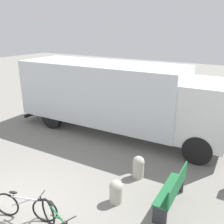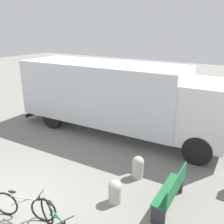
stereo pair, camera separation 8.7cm
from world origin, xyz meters
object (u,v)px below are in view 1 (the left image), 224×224
bicycle_far (58,223)px  bollard_near_bench (116,191)px  bicycle_middle (25,207)px  bollard_far_bench (138,166)px  delivery_truck (115,94)px  park_bench (173,190)px

bicycle_far → bollard_near_bench: (0.49, 1.65, -0.01)m
bicycle_middle → bollard_far_bench: bearing=43.7°
bollard_far_bench → delivery_truck: bearing=132.2°
bicycle_far → park_bench: bearing=70.3°
delivery_truck → bollard_near_bench: delivery_truck is taller
delivery_truck → bollard_far_bench: delivery_truck is taller
delivery_truck → bicycle_far: delivery_truck is taller
delivery_truck → bicycle_middle: delivery_truck is taller
bicycle_middle → bollard_near_bench: size_ratio=2.42×
bollard_near_bench → bicycle_middle: bearing=-132.4°
bicycle_far → bollard_far_bench: 3.05m
park_bench → delivery_truck: bearing=45.4°
park_bench → bicycle_middle: (-2.85, -2.25, -0.19)m
bollard_near_bench → bollard_far_bench: (-0.02, 1.37, 0.03)m
bicycle_middle → bicycle_far: (1.04, 0.02, 0.00)m
bicycle_far → bollard_far_bench: size_ratio=2.23×
park_bench → bollard_far_bench: 1.57m
delivery_truck → bicycle_middle: size_ratio=5.80×
bollard_near_bench → bollard_far_bench: 1.37m
park_bench → bollard_near_bench: size_ratio=2.44×
bollard_far_bench → bicycle_middle: bearing=-116.4°
bicycle_middle → bollard_far_bench: (1.50, 3.04, 0.03)m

